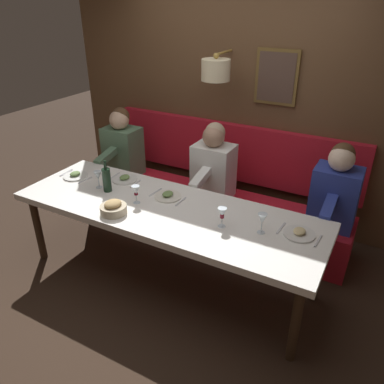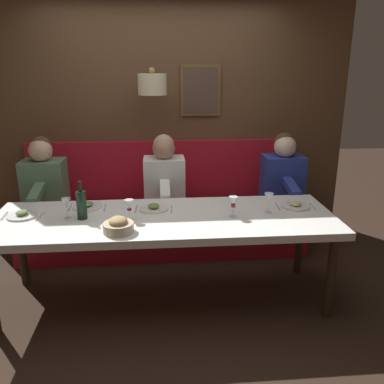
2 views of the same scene
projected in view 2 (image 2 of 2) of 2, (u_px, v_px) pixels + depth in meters
name	position (u px, v px, depth m)	size (l,w,h in m)	color
ground_plane	(166.00, 298.00, 3.38)	(12.00, 12.00, 0.00)	#332319
dining_table	(164.00, 224.00, 3.18)	(0.90, 2.70, 0.74)	white
banquette_bench	(164.00, 232.00, 4.16)	(0.52, 2.90, 0.45)	red
back_wall_panel	(161.00, 115.00, 4.36)	(0.59, 4.10, 2.90)	brown
diner_nearest	(283.00, 175.00, 4.07)	(0.60, 0.40, 0.79)	#283893
diner_near	(164.00, 177.00, 3.97)	(0.60, 0.40, 0.79)	white
diner_middle	(44.00, 180.00, 3.88)	(0.60, 0.40, 0.79)	#567A5B
place_setting_0	(295.00, 205.00, 3.36)	(0.24, 0.32, 0.05)	silver
place_setting_1	(22.00, 215.00, 3.15)	(0.24, 0.32, 0.05)	silver
place_setting_2	(154.00, 208.00, 3.30)	(0.24, 0.31, 0.05)	silver
place_setting_3	(88.00, 206.00, 3.35)	(0.24, 0.31, 0.05)	silver
wine_glass_0	(269.00, 199.00, 3.21)	(0.07, 0.07, 0.16)	silver
wine_glass_1	(66.00, 204.00, 3.08)	(0.07, 0.07, 0.16)	silver
wine_glass_2	(233.00, 203.00, 3.12)	(0.07, 0.07, 0.16)	silver
wine_glass_3	(129.00, 206.00, 3.05)	(0.07, 0.07, 0.16)	silver
wine_bottle	(82.00, 205.00, 3.08)	(0.08, 0.08, 0.30)	black
bread_bowl	(118.00, 226.00, 2.85)	(0.22, 0.22, 0.12)	beige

